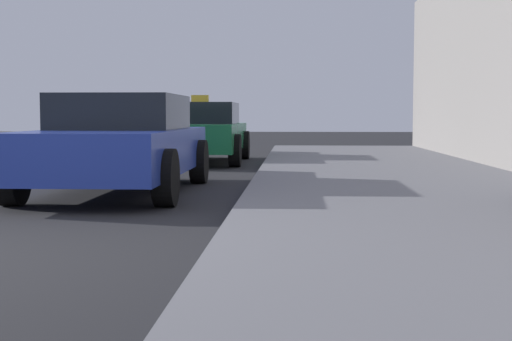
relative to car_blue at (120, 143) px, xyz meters
name	(u,v)px	position (x,y,z in m)	size (l,w,h in m)	color
sidewalk	(505,252)	(3.70, -4.46, -0.57)	(4.00, 32.00, 0.15)	slate
car_blue	(120,143)	(0.00, 0.00, 0.00)	(1.93, 4.45, 1.27)	#233899
car_green	(199,132)	(0.23, 6.23, 0.00)	(1.96, 4.12, 1.43)	#196638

